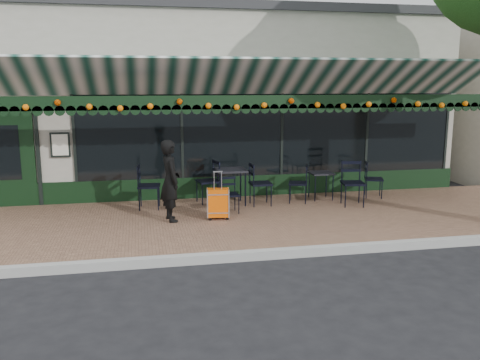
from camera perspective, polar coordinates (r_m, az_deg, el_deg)
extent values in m
plane|color=black|center=(8.54, 2.80, -8.64)|extent=(80.00, 80.00, 0.00)
cube|color=brown|center=(10.38, 0.12, -4.64)|extent=(18.00, 4.00, 0.15)
cube|color=#9E9E99|center=(8.44, 2.94, -8.33)|extent=(18.00, 0.16, 0.15)
cube|color=#9C9887|center=(15.94, -4.20, 8.66)|extent=(12.00, 8.00, 4.50)
cube|color=black|center=(12.27, 3.80, 5.22)|extent=(9.20, 0.04, 2.00)
cube|color=black|center=(12.22, -24.55, 2.35)|extent=(1.10, 0.07, 2.20)
cube|color=silver|center=(11.95, -19.54, 3.74)|extent=(0.42, 0.04, 0.55)
cube|color=black|center=(10.52, -0.45, 8.73)|extent=(12.00, 0.03, 0.28)
cylinder|color=orange|center=(10.46, -0.38, 8.61)|extent=(11.60, 0.12, 0.12)
imported|color=black|center=(10.07, -7.84, -0.08)|extent=(0.50, 0.65, 1.61)
cube|color=#E25507|center=(10.18, -2.48, -2.55)|extent=(0.45, 0.29, 0.57)
cube|color=black|center=(10.26, -2.47, -4.24)|extent=(0.45, 0.29, 0.06)
cube|color=silver|center=(10.09, -2.51, -0.03)|extent=(0.19, 0.05, 0.35)
cube|color=black|center=(12.03, 9.10, 0.78)|extent=(0.52, 0.52, 0.03)
cylinder|color=black|center=(11.82, 8.44, -0.96)|extent=(0.03, 0.03, 0.61)
cylinder|color=black|center=(11.97, 10.39, -0.88)|extent=(0.03, 0.03, 0.61)
cylinder|color=black|center=(12.22, 7.76, -0.56)|extent=(0.03, 0.03, 0.61)
cylinder|color=black|center=(12.37, 9.65, -0.48)|extent=(0.03, 0.03, 0.61)
cube|color=black|center=(11.36, -1.00, 1.13)|extent=(0.65, 0.65, 0.04)
cylinder|color=black|center=(11.13, -2.12, -1.18)|extent=(0.03, 0.03, 0.76)
cylinder|color=black|center=(11.23, 0.61, -1.07)|extent=(0.03, 0.03, 0.76)
cylinder|color=black|center=(11.65, -2.54, -0.64)|extent=(0.03, 0.03, 0.76)
cylinder|color=black|center=(11.75, 0.07, -0.54)|extent=(0.03, 0.03, 0.76)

